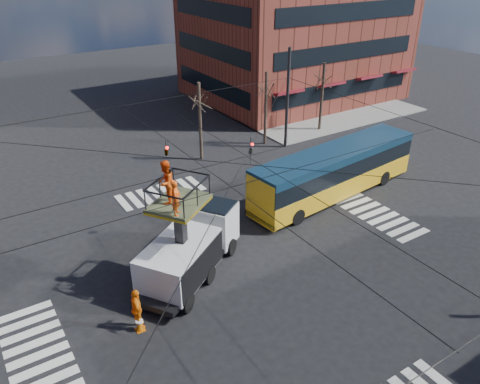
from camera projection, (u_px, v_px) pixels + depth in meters
name	position (u px, v px, depth m)	size (l,w,h in m)	color
ground	(242.00, 269.00, 23.88)	(120.00, 120.00, 0.00)	black
sidewalk_ne	(301.00, 102.00, 49.54)	(18.00, 18.00, 0.12)	slate
crosswalks	(242.00, 269.00, 23.87)	(22.40, 22.40, 0.02)	silver
building_ne	(294.00, 29.00, 49.00)	(20.06, 16.06, 14.00)	maroon
overhead_network	(236.00, 192.00, 22.15)	(24.24, 24.24, 8.00)	#2D2D30
tree_a	(199.00, 101.00, 34.19)	(2.00, 2.00, 6.00)	#382B21
tree_b	(266.00, 89.00, 37.05)	(2.00, 2.00, 6.00)	#382B21
tree_c	(323.00, 79.00, 39.91)	(2.00, 2.00, 6.00)	#382B21
utility_truck	(190.00, 237.00, 22.74)	(7.08, 5.84, 6.48)	black
city_bus	(335.00, 171.00, 30.31)	(13.12, 3.96, 3.20)	gold
traffic_cone	(140.00, 323.00, 19.92)	(0.36, 0.36, 0.77)	orange
worker_ground	(137.00, 309.00, 19.79)	(1.17, 0.49, 2.00)	orange
flagger	(269.00, 207.00, 27.62)	(1.28, 0.73, 1.97)	orange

